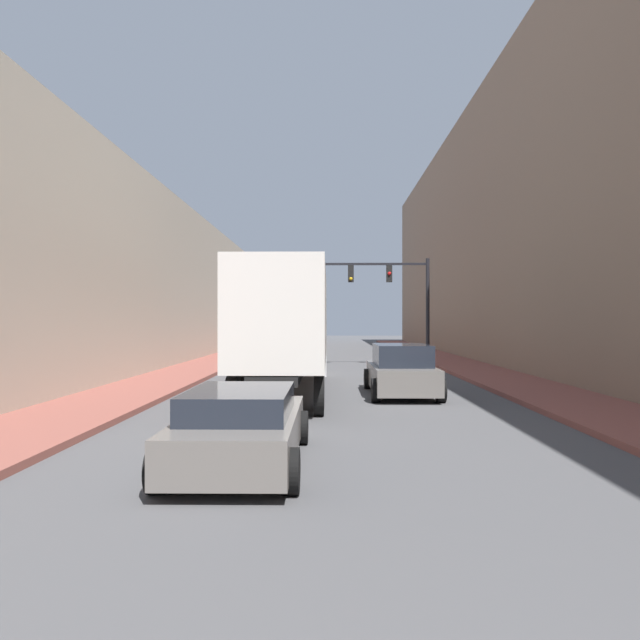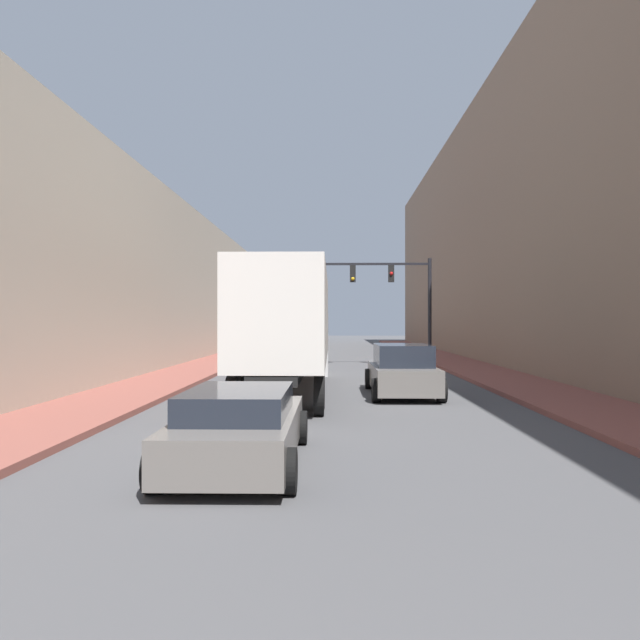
{
  "view_description": "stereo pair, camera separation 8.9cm",
  "coord_description": "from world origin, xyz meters",
  "px_view_note": "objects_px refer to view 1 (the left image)",
  "views": [
    {
      "loc": [
        -0.27,
        -0.13,
        2.37
      ],
      "look_at": [
        -0.48,
        15.19,
        2.39
      ],
      "focal_mm": 35.0,
      "sensor_mm": 36.0,
      "label": 1
    },
    {
      "loc": [
        -0.18,
        -0.13,
        2.37
      ],
      "look_at": [
        -0.48,
        15.19,
        2.39
      ],
      "focal_mm": 35.0,
      "sensor_mm": 36.0,
      "label": 2
    }
  ],
  "objects_px": {
    "suv_car": "(401,371)",
    "traffic_signal_gantry": "(399,291)",
    "semi_truck": "(290,323)",
    "sedan_car": "(242,427)"
  },
  "relations": [
    {
      "from": "semi_truck",
      "to": "traffic_signal_gantry",
      "type": "distance_m",
      "value": 12.76
    },
    {
      "from": "suv_car",
      "to": "traffic_signal_gantry",
      "type": "distance_m",
      "value": 13.51
    },
    {
      "from": "sedan_car",
      "to": "semi_truck",
      "type": "bearing_deg",
      "value": 89.46
    },
    {
      "from": "semi_truck",
      "to": "sedan_car",
      "type": "relative_size",
      "value": 2.98
    },
    {
      "from": "sedan_car",
      "to": "suv_car",
      "type": "height_order",
      "value": "suv_car"
    },
    {
      "from": "sedan_car",
      "to": "suv_car",
      "type": "bearing_deg",
      "value": 68.83
    },
    {
      "from": "semi_truck",
      "to": "traffic_signal_gantry",
      "type": "bearing_deg",
      "value": 66.56
    },
    {
      "from": "suv_car",
      "to": "traffic_signal_gantry",
      "type": "relative_size",
      "value": 0.8
    },
    {
      "from": "semi_truck",
      "to": "suv_car",
      "type": "bearing_deg",
      "value": -21.74
    },
    {
      "from": "semi_truck",
      "to": "traffic_signal_gantry",
      "type": "height_order",
      "value": "traffic_signal_gantry"
    }
  ]
}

